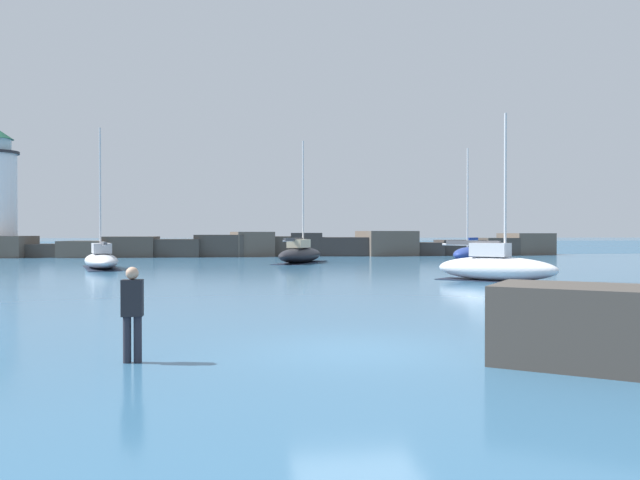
{
  "coord_description": "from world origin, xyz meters",
  "views": [
    {
      "loc": [
        -2.3,
        -11.84,
        2.25
      ],
      "look_at": [
        2.33,
        23.27,
        1.87
      ],
      "focal_mm": 35.0,
      "sensor_mm": 36.0,
      "label": 1
    }
  ],
  "objects_px": {
    "sailboat_moored_3": "(300,254)",
    "person_on_rocks": "(132,309)",
    "sailboat_moored_0": "(101,259)",
    "sailboat_moored_4": "(469,254)",
    "sailboat_moored_1": "(495,267)"
  },
  "relations": [
    {
      "from": "sailboat_moored_3",
      "to": "person_on_rocks",
      "type": "height_order",
      "value": "sailboat_moored_3"
    },
    {
      "from": "sailboat_moored_3",
      "to": "person_on_rocks",
      "type": "distance_m",
      "value": 36.66
    },
    {
      "from": "person_on_rocks",
      "to": "sailboat_moored_0",
      "type": "bearing_deg",
      "value": 102.81
    },
    {
      "from": "sailboat_moored_4",
      "to": "person_on_rocks",
      "type": "distance_m",
      "value": 41.5
    },
    {
      "from": "sailboat_moored_0",
      "to": "sailboat_moored_4",
      "type": "xyz_separation_m",
      "value": [
        26.92,
        6.01,
        0.02
      ]
    },
    {
      "from": "sailboat_moored_0",
      "to": "sailboat_moored_4",
      "type": "height_order",
      "value": "sailboat_moored_0"
    },
    {
      "from": "sailboat_moored_0",
      "to": "sailboat_moored_1",
      "type": "bearing_deg",
      "value": -32.79
    },
    {
      "from": "person_on_rocks",
      "to": "sailboat_moored_1",
      "type": "bearing_deg",
      "value": 50.66
    },
    {
      "from": "sailboat_moored_1",
      "to": "sailboat_moored_3",
      "type": "height_order",
      "value": "sailboat_moored_3"
    },
    {
      "from": "person_on_rocks",
      "to": "sailboat_moored_3",
      "type": "bearing_deg",
      "value": 79.74
    },
    {
      "from": "sailboat_moored_0",
      "to": "person_on_rocks",
      "type": "bearing_deg",
      "value": -77.19
    },
    {
      "from": "sailboat_moored_1",
      "to": "sailboat_moored_3",
      "type": "relative_size",
      "value": 0.84
    },
    {
      "from": "sailboat_moored_0",
      "to": "sailboat_moored_1",
      "type": "distance_m",
      "value": 24.73
    },
    {
      "from": "sailboat_moored_1",
      "to": "sailboat_moored_4",
      "type": "distance_m",
      "value": 20.35
    },
    {
      "from": "sailboat_moored_0",
      "to": "sailboat_moored_4",
      "type": "bearing_deg",
      "value": 12.59
    }
  ]
}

